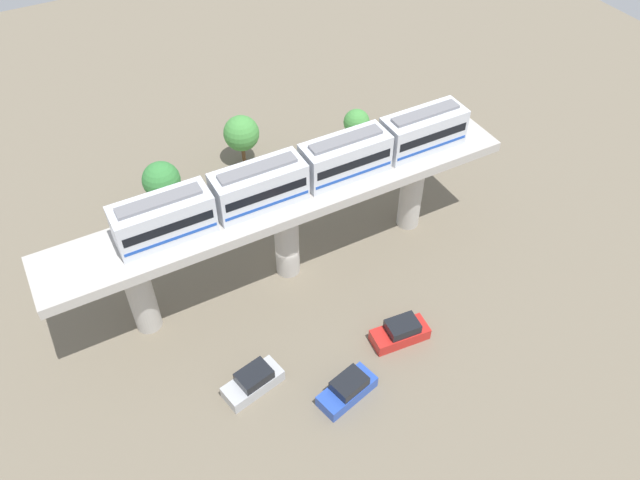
% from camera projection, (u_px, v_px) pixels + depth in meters
% --- Properties ---
extents(ground_plane, '(120.00, 120.00, 0.00)m').
position_uv_depth(ground_plane, '(288.00, 269.00, 51.37)').
color(ground_plane, '#706654').
extents(viaduct, '(5.20, 35.80, 8.06)m').
position_uv_depth(viaduct, '(285.00, 213.00, 46.93)').
color(viaduct, '#B7B2AA').
rests_on(viaduct, ground).
extents(train, '(2.64, 27.45, 3.24)m').
position_uv_depth(train, '(303.00, 171.00, 45.11)').
color(train, silver).
rests_on(train, viaduct).
extents(parked_car_silver, '(2.63, 4.48, 1.76)m').
position_uv_depth(parked_car_silver, '(253.00, 382.00, 43.06)').
color(parked_car_silver, '#B2B5BA').
rests_on(parked_car_silver, ground).
extents(parked_car_red, '(2.21, 4.36, 1.76)m').
position_uv_depth(parked_car_red, '(400.00, 332.00, 45.99)').
color(parked_car_red, red).
rests_on(parked_car_red, ground).
extents(parked_car_blue, '(2.76, 4.51, 1.76)m').
position_uv_depth(parked_car_blue, '(348.00, 389.00, 42.64)').
color(parked_car_blue, '#284CB7').
rests_on(parked_car_blue, ground).
extents(tree_near_viaduct, '(2.50, 2.50, 4.88)m').
position_uv_depth(tree_near_viaduct, '(357.00, 123.00, 59.84)').
color(tree_near_viaduct, brown).
rests_on(tree_near_viaduct, ground).
extents(tree_mid_lot, '(3.37, 3.37, 5.06)m').
position_uv_depth(tree_mid_lot, '(241.00, 133.00, 59.00)').
color(tree_mid_lot, brown).
rests_on(tree_mid_lot, ground).
extents(tree_far_corner, '(3.32, 3.32, 4.80)m').
position_uv_depth(tree_far_corner, '(161.00, 180.00, 54.51)').
color(tree_far_corner, brown).
rests_on(tree_far_corner, ground).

